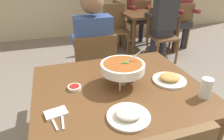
% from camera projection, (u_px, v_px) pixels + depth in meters
% --- Properties ---
extents(dining_table_main, '(1.14, 0.97, 0.75)m').
position_uv_depth(dining_table_main, '(118.00, 99.00, 1.41)').
color(dining_table_main, brown).
rests_on(dining_table_main, ground_plane).
extents(chair_diner_main, '(0.44, 0.44, 0.90)m').
position_uv_depth(chair_diner_main, '(95.00, 68.00, 2.13)').
color(chair_diner_main, brown).
rests_on(chair_diner_main, ground_plane).
extents(diner_main, '(0.40, 0.45, 1.31)m').
position_uv_depth(diner_main, '(93.00, 47.00, 2.05)').
color(diner_main, '#2D2D38').
rests_on(diner_main, ground_plane).
extents(curry_bowl, '(0.33, 0.30, 0.26)m').
position_uv_depth(curry_bowl, '(123.00, 67.00, 1.33)').
color(curry_bowl, silver).
rests_on(curry_bowl, dining_table_main).
extents(rice_plate, '(0.24, 0.24, 0.06)m').
position_uv_depth(rice_plate, '(129.00, 115.00, 1.06)').
color(rice_plate, white).
rests_on(rice_plate, dining_table_main).
extents(appetizer_plate, '(0.24, 0.24, 0.06)m').
position_uv_depth(appetizer_plate, '(169.00, 79.00, 1.41)').
color(appetizer_plate, white).
rests_on(appetizer_plate, dining_table_main).
extents(sauce_dish, '(0.09, 0.09, 0.02)m').
position_uv_depth(sauce_dish, '(74.00, 87.00, 1.32)').
color(sauce_dish, white).
rests_on(sauce_dish, dining_table_main).
extents(napkin_folded, '(0.13, 0.10, 0.02)m').
position_uv_depth(napkin_folded, '(56.00, 113.00, 1.09)').
color(napkin_folded, white).
rests_on(napkin_folded, dining_table_main).
extents(fork_utensil, '(0.05, 0.17, 0.01)m').
position_uv_depth(fork_utensil, '(53.00, 120.00, 1.05)').
color(fork_utensil, silver).
rests_on(fork_utensil, dining_table_main).
extents(spoon_utensil, '(0.02, 0.17, 0.01)m').
position_uv_depth(spoon_utensil, '(62.00, 118.00, 1.06)').
color(spoon_utensil, silver).
rests_on(spoon_utensil, dining_table_main).
extents(drink_glass, '(0.07, 0.07, 0.13)m').
position_uv_depth(drink_glass, '(206.00, 89.00, 1.22)').
color(drink_glass, silver).
rests_on(drink_glass, dining_table_main).
extents(dining_table_far, '(1.00, 0.80, 0.75)m').
position_uv_depth(dining_table_far, '(148.00, 19.00, 3.77)').
color(dining_table_far, '#51331C').
rests_on(dining_table_far, ground_plane).
extents(chair_bg_left, '(0.44, 0.44, 0.90)m').
position_uv_depth(chair_bg_left, '(161.00, 31.00, 3.40)').
color(chair_bg_left, brown).
rests_on(chair_bg_left, ground_plane).
extents(chair_bg_middle, '(0.49, 0.49, 0.90)m').
position_uv_depth(chair_bg_middle, '(179.00, 23.00, 3.90)').
color(chair_bg_middle, brown).
rests_on(chair_bg_middle, ground_plane).
extents(chair_bg_right, '(0.44, 0.44, 0.90)m').
position_uv_depth(chair_bg_right, '(138.00, 19.00, 4.25)').
color(chair_bg_right, brown).
rests_on(chair_bg_right, ground_plane).
extents(chair_bg_corner, '(0.47, 0.47, 0.90)m').
position_uv_depth(chair_bg_corner, '(112.00, 20.00, 4.13)').
color(chair_bg_corner, brown).
rests_on(chair_bg_corner, ground_plane).
extents(chair_bg_window, '(0.49, 0.49, 0.90)m').
position_uv_depth(chair_bg_window, '(115.00, 26.00, 3.73)').
color(chair_bg_window, brown).
rests_on(chair_bg_window, ground_plane).
extents(patron_bg_left, '(0.40, 0.45, 1.31)m').
position_uv_depth(patron_bg_left, '(163.00, 18.00, 3.23)').
color(patron_bg_left, '#2D2D38').
rests_on(patron_bg_left, ground_plane).
extents(patron_bg_middle, '(0.40, 0.45, 1.31)m').
position_uv_depth(patron_bg_middle, '(182.00, 11.00, 3.82)').
color(patron_bg_middle, '#2D2D38').
rests_on(patron_bg_middle, ground_plane).
extents(patron_bg_right, '(0.40, 0.45, 1.31)m').
position_uv_depth(patron_bg_right, '(137.00, 7.00, 4.17)').
color(patron_bg_right, '#2D2D38').
rests_on(patron_bg_right, ground_plane).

